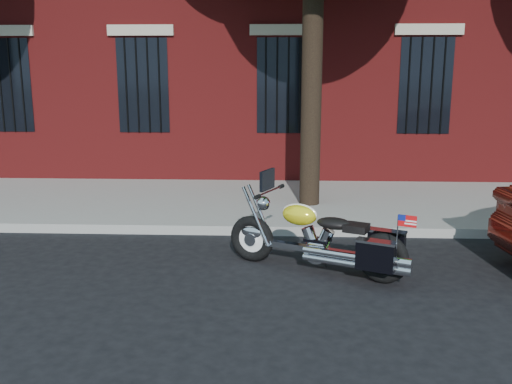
{
  "coord_description": "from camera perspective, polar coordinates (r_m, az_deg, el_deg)",
  "views": [
    {
      "loc": [
        -0.02,
        -7.26,
        2.57
      ],
      "look_at": [
        -0.38,
        0.8,
        0.81
      ],
      "focal_mm": 40.0,
      "sensor_mm": 36.0,
      "label": 1
    }
  ],
  "objects": [
    {
      "name": "ground",
      "position": [
        7.71,
        2.59,
        -7.22
      ],
      "size": [
        120.0,
        120.0,
        0.0
      ],
      "primitive_type": "plane",
      "color": "black",
      "rests_on": "ground"
    },
    {
      "name": "sidewalk",
      "position": [
        10.82,
        2.59,
        -1.06
      ],
      "size": [
        40.0,
        3.6,
        0.15
      ],
      "primitive_type": "cube",
      "color": "gray",
      "rests_on": "ground"
    },
    {
      "name": "curb",
      "position": [
        9.0,
        2.59,
        -3.83
      ],
      "size": [
        40.0,
        0.16,
        0.15
      ],
      "primitive_type": "cube",
      "color": "gray",
      "rests_on": "ground"
    },
    {
      "name": "motorcycle",
      "position": [
        7.28,
        6.76,
        -4.89
      ],
      "size": [
        2.26,
        1.41,
        1.28
      ],
      "rotation": [
        0.0,
        0.0,
        -0.43
      ],
      "color": "black",
      "rests_on": "ground"
    }
  ]
}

